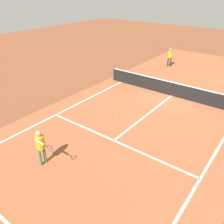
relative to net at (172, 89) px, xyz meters
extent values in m
plane|color=brown|center=(0.00, 0.00, -0.49)|extent=(60.00, 60.00, 0.00)
cube|color=#9E5433|center=(0.00, 0.00, -0.49)|extent=(10.62, 24.40, 0.00)
cube|color=white|center=(0.00, -11.89, -0.49)|extent=(8.22, 0.10, 0.01)
cube|color=white|center=(-4.11, -5.95, -0.49)|extent=(0.10, 11.89, 0.01)
cube|color=white|center=(4.11, -5.95, -0.49)|extent=(0.10, 11.89, 0.01)
cube|color=white|center=(0.00, -6.40, -0.49)|extent=(8.22, 0.10, 0.01)
cube|color=white|center=(0.00, -3.20, -0.49)|extent=(0.10, 6.40, 0.01)
cylinder|color=#33383D|center=(-4.82, 0.00, 0.04)|extent=(0.09, 0.09, 1.07)
cube|color=black|center=(0.00, 0.00, -0.04)|extent=(9.64, 0.02, 0.91)
cube|color=white|center=(0.00, 0.00, 0.44)|extent=(9.64, 0.03, 0.05)
cylinder|color=#3F7247|center=(-1.33, -9.33, -0.10)|extent=(0.11, 0.11, 0.78)
cylinder|color=#3F7247|center=(-1.33, -9.55, -0.10)|extent=(0.11, 0.11, 0.78)
cylinder|color=gold|center=(-1.33, -9.44, 0.56)|extent=(0.32, 0.32, 0.55)
sphere|color=tan|center=(-1.33, -9.44, 0.99)|extent=(0.22, 0.22, 0.22)
cylinder|color=tan|center=(-1.33, -9.27, 0.57)|extent=(0.08, 0.08, 0.53)
cylinder|color=tan|center=(-1.06, -9.61, 0.79)|extent=(0.53, 0.09, 0.08)
cylinder|color=black|center=(-0.69, -9.62, 0.79)|extent=(0.22, 0.03, 0.03)
torus|color=red|center=(-0.45, -9.62, 0.79)|extent=(0.28, 0.03, 0.28)
cylinder|color=silver|center=(-0.45, -9.62, 0.79)|extent=(0.01, 0.25, 0.25)
cylinder|color=black|center=(-3.06, 5.81, -0.10)|extent=(0.11, 0.11, 0.79)
cylinder|color=black|center=(-2.85, 5.89, -0.10)|extent=(0.11, 0.11, 0.79)
cylinder|color=gold|center=(-2.96, 5.85, 0.58)|extent=(0.32, 0.32, 0.56)
sphere|color=#A87A5B|center=(-2.96, 5.85, 1.00)|extent=(0.22, 0.22, 0.22)
cylinder|color=#A87A5B|center=(-3.11, 5.79, 0.58)|extent=(0.08, 0.08, 0.54)
cylinder|color=#A87A5B|center=(-2.80, 5.91, 0.58)|extent=(0.08, 0.08, 0.54)
sphere|color=#CCE033|center=(-1.41, -4.38, -0.46)|extent=(0.07, 0.07, 0.07)
sphere|color=#CCE033|center=(-0.90, -0.96, -0.46)|extent=(0.07, 0.07, 0.07)
camera|label=1|loc=(5.41, -13.64, 5.97)|focal=37.42mm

